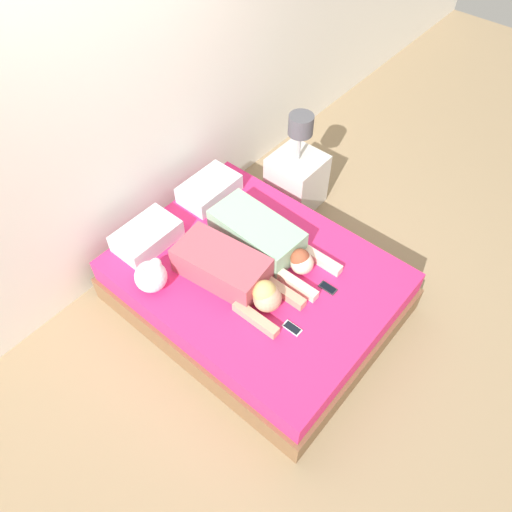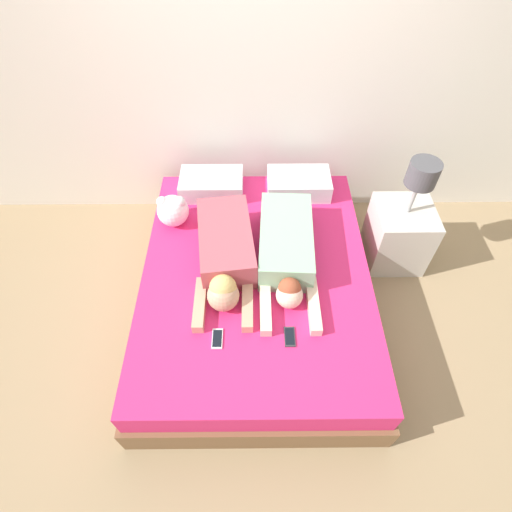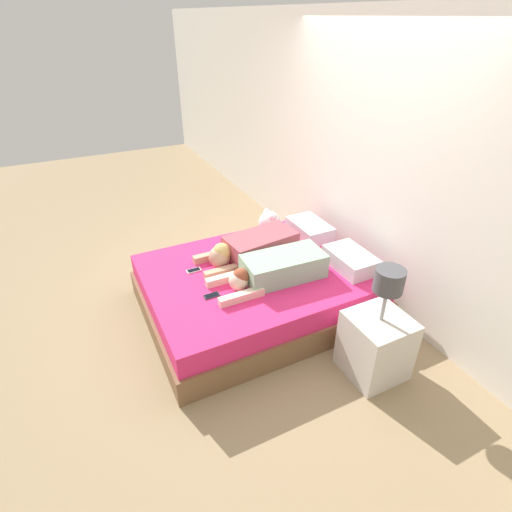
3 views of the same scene
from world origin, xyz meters
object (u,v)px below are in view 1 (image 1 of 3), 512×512
Objects in this scene: cell_phone_right at (328,288)px; plush_toy at (151,276)px; person_left at (232,272)px; nightstand at (297,177)px; pillow_head_left at (147,236)px; pillow_head_right at (209,189)px; person_right at (264,238)px; cell_phone_left at (292,328)px; bed at (256,286)px.

plush_toy is (-0.82, 0.99, 0.12)m from cell_phone_right.
plush_toy reaches higher than person_left.
nightstand is at bearing 46.55° from cell_phone_right.
pillow_head_left is 2.02× the size of plush_toy.
pillow_head_right is at bearing 0.00° from pillow_head_left.
plush_toy reaches higher than pillow_head_left.
person_left is at bearing -79.35° from pillow_head_left.
person_left is at bearing -174.28° from person_right.
plush_toy is (-0.38, 1.00, 0.12)m from cell_phone_left.
cell_phone_right is (-0.01, -0.62, -0.10)m from person_right.
pillow_head_right is 0.95m from person_left.
person_left is 0.58m from plush_toy.
nightstand is (1.77, 0.01, -0.26)m from plush_toy.
person_left reaches higher than cell_phone_left.
person_right is (-0.14, -0.73, 0.03)m from pillow_head_right.
pillow_head_left is (-0.35, 0.82, 0.31)m from bed.
plush_toy is 1.79m from nightstand.
plush_toy reaches higher than person_right.
person_right is at bearing 24.33° from bed.
pillow_head_left reaches higher than cell_phone_left.
pillow_head_right is 1.03m from plush_toy.
person_left is at bearing 165.76° from bed.
person_left is at bearing -45.65° from plush_toy.
cell_phone_left is 0.54× the size of plush_toy.
nightstand is at bearing -22.90° from pillow_head_right.
person_left is at bearing -126.22° from pillow_head_right.
cell_phone_left reaches higher than bed.
bed is 4.14× the size of pillow_head_right.
nightstand is (0.80, -0.34, -0.21)m from pillow_head_right.
cell_phone_right is 1.39m from nightstand.
person_left reaches higher than cell_phone_right.
pillow_head_right is at bearing 83.55° from cell_phone_right.
nightstand reaches higher than pillow_head_right.
person_right is 0.91m from plush_toy.
cell_phone_right is 1.29m from plush_toy.
nightstand is at bearing 22.35° from person_right.
person_left is 1.45m from nightstand.
plush_toy is (-0.62, 0.47, 0.36)m from bed.
plush_toy is at bearing -179.59° from nightstand.
person_left is 0.42m from person_right.
person_left reaches higher than bed.
person_right is 7.89× the size of cell_phone_right.
bed is 0.41m from person_right.
person_right is 0.63m from cell_phone_right.
cell_phone_left is (0.11, -1.35, -0.07)m from pillow_head_left.
person_right reaches higher than bed.
person_right is (0.42, 0.04, -0.01)m from person_left.
person_right reaches higher than cell_phone_left.
nightstand reaches higher than plush_toy.
cell_phone_right is at bearing -68.91° from bed.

